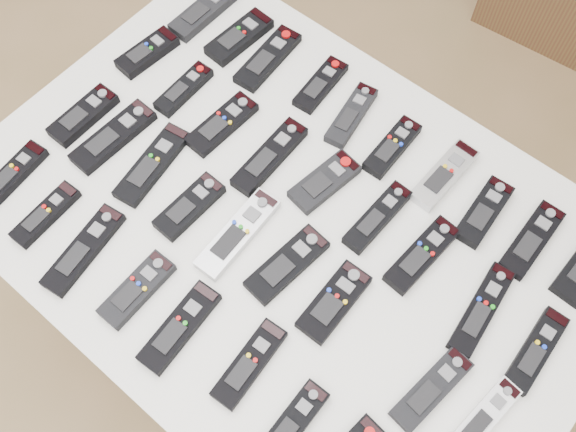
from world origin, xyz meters
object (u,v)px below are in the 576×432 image
Objects in this scene: table at (288,233)px; remote_28 at (14,173)px; remote_2 at (268,58)px; remote_27 at (484,417)px; remote_10 at (147,52)px; remote_32 at (180,327)px; remote_12 at (222,124)px; remote_22 at (190,206)px; remote_31 at (137,289)px; remote_11 at (184,89)px; remote_6 at (444,175)px; remote_13 at (270,157)px; remote_15 at (377,217)px; remote_7 at (484,212)px; remote_17 at (481,310)px; remote_1 at (239,37)px; remote_30 at (84,250)px; remote_19 at (83,115)px; remote_24 at (287,264)px; remote_23 at (238,233)px; remote_8 at (532,240)px; remote_33 at (249,364)px; remote_4 at (351,115)px; remote_0 at (204,11)px; remote_29 at (46,214)px; remote_21 at (153,164)px; remote_16 at (422,255)px; remote_25 at (334,302)px; remote_18 at (536,350)px; remote_20 at (113,137)px; remote_5 at (392,147)px; remote_26 at (432,389)px; remote_14 at (325,182)px; remote_34 at (291,425)px.

table is 0.57m from remote_28.
remote_2 is 0.87m from remote_27.
remote_10 is 0.82× the size of remote_32.
remote_22 is at bearing -63.20° from remote_12.
remote_11 is at bearing 122.29° from remote_31.
remote_6 and remote_13 have the same top height.
remote_7 is at bearing 44.53° from remote_15.
remote_11 is 0.39m from remote_28.
table is at bearing -173.88° from remote_17.
remote_10 is at bearing -124.09° from remote_1.
remote_7 is 0.78m from remote_30.
remote_19 reaches higher than remote_24.
remote_32 is (0.04, -0.21, 0.00)m from remote_23.
remote_8 is 0.59m from remote_33.
remote_0 is at bearing 168.72° from remote_4.
remote_7 is 0.20m from remote_17.
remote_6 is 0.80m from remote_29.
remote_23 is at bearing 30.99° from remote_29.
remote_21 is (-0.47, -0.36, -0.00)m from remote_6.
remote_16 reaches higher than remote_23.
remote_25 is at bearing -24.04° from table.
remote_1 is 0.98× the size of remote_18.
remote_20 is at bearing -89.85° from remote_1.
remote_23 is at bearing 0.06° from remote_19.
remote_5 is 0.47m from remote_11.
remote_16 is 0.19m from remote_25.
remote_29 is (0.12, -0.21, -0.00)m from remote_19.
remote_17 is (0.33, -0.18, -0.00)m from remote_5.
remote_26 is at bearing 27.40° from remote_33.
remote_17 is at bearing -62.89° from remote_7.
remote_23 reaches higher than table.
remote_1 is 0.69m from remote_32.
remote_11 is 0.38m from remote_14.
remote_20 is at bearing -172.76° from remote_24.
remote_2 is 1.08× the size of remote_6.
remote_17 is at bearing -12.91° from remote_0.
remote_2 and remote_33 have the same top height.
remote_18 is at bearing 13.75° from remote_28.
remote_2 is 0.96× the size of remote_20.
remote_32 is (0.04, -0.57, 0.00)m from remote_4.
remote_13 is 1.16× the size of remote_26.
remote_0 is at bearing 173.99° from remote_7.
remote_7 is 0.44m from remote_13.
remote_27 is at bearing -12.58° from remote_14.
remote_16 reaches higher than remote_11.
remote_34 reaches higher than remote_21.
remote_29 is at bearing -124.27° from remote_14.
remote_16 is at bearing 30.43° from remote_29.
remote_26 is 1.01× the size of remote_33.
remote_23 is at bearing -61.54° from remote_2.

